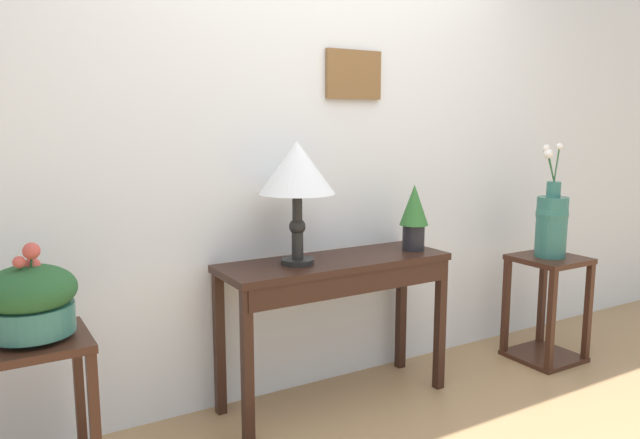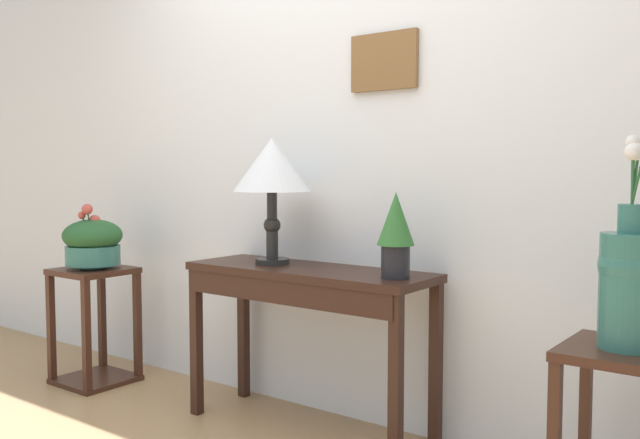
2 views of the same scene
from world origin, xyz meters
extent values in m
cube|color=silver|center=(0.00, 1.31, 1.40)|extent=(9.00, 0.10, 2.80)
cube|color=brown|center=(0.23, 1.24, 1.63)|extent=(0.33, 0.02, 0.25)
cube|color=#BB81A9|center=(0.23, 1.24, 1.63)|extent=(0.26, 0.01, 0.20)
cube|color=black|center=(-0.02, 1.02, 0.72)|extent=(1.16, 0.39, 0.03)
cube|color=black|center=(-0.02, 0.85, 0.65)|extent=(1.09, 0.03, 0.10)
cube|color=black|center=(-0.57, 0.86, 0.35)|extent=(0.04, 0.04, 0.70)
cube|color=black|center=(0.52, 0.86, 0.35)|extent=(0.04, 0.04, 0.70)
cube|color=black|center=(-0.57, 1.18, 0.35)|extent=(0.04, 0.04, 0.70)
cube|color=black|center=(0.52, 1.18, 0.35)|extent=(0.04, 0.04, 0.70)
cylinder|color=black|center=(-0.23, 1.02, 0.75)|extent=(0.16, 0.16, 0.02)
cylinder|color=black|center=(-0.23, 1.02, 0.83)|extent=(0.05, 0.05, 0.15)
sphere|color=black|center=(-0.23, 1.02, 0.91)|extent=(0.08, 0.08, 0.08)
cylinder|color=black|center=(-0.23, 1.02, 0.99)|extent=(0.05, 0.05, 0.15)
cone|color=silver|center=(-0.23, 1.02, 1.19)|extent=(0.35, 0.35, 0.24)
cylinder|color=black|center=(0.44, 0.99, 0.80)|extent=(0.11, 0.11, 0.13)
cone|color=#2D662D|center=(0.44, 0.99, 0.97)|extent=(0.15, 0.15, 0.21)
cube|color=#381E14|center=(-1.38, 0.87, 0.62)|extent=(0.37, 0.37, 0.03)
cube|color=#381E14|center=(-1.38, 0.87, 0.01)|extent=(0.37, 0.37, 0.03)
cube|color=#381E14|center=(-1.54, 0.71, 0.32)|extent=(0.04, 0.03, 0.57)
cube|color=#381E14|center=(-1.22, 0.71, 0.32)|extent=(0.04, 0.03, 0.57)
cube|color=#381E14|center=(-1.54, 1.03, 0.32)|extent=(0.04, 0.04, 0.57)
cube|color=#381E14|center=(-1.22, 1.03, 0.32)|extent=(0.04, 0.04, 0.57)
cylinder|color=#2D665B|center=(-1.38, 0.87, 0.64)|extent=(0.13, 0.13, 0.02)
cylinder|color=#2D665B|center=(-1.38, 0.87, 0.70)|extent=(0.29, 0.29, 0.10)
ellipsoid|color=#235128|center=(-1.38, 0.87, 0.81)|extent=(0.32, 0.32, 0.17)
cylinder|color=#235128|center=(-1.37, 0.87, 0.82)|extent=(0.02, 0.02, 0.14)
sphere|color=#B7473D|center=(-1.37, 0.87, 0.89)|extent=(0.06, 0.06, 0.06)
cylinder|color=#235128|center=(-1.38, 0.85, 0.86)|extent=(0.02, 0.05, 0.20)
sphere|color=#B7473D|center=(-1.37, 0.83, 0.95)|extent=(0.06, 0.06, 0.06)
cylinder|color=#235128|center=(-1.40, 0.85, 0.84)|extent=(0.04, 0.05, 0.17)
sphere|color=#B7473D|center=(-1.41, 0.82, 0.92)|extent=(0.04, 0.04, 0.04)
cube|color=#381E14|center=(1.34, 0.85, 0.61)|extent=(0.37, 0.37, 0.03)
cube|color=#381E14|center=(1.18, 1.01, 0.31)|extent=(0.04, 0.04, 0.56)
cylinder|color=#2D665B|center=(1.34, 0.85, 0.80)|extent=(0.17, 0.17, 0.35)
sphere|color=#2D665B|center=(1.34, 0.85, 0.87)|extent=(0.18, 0.18, 0.18)
cylinder|color=#2D665B|center=(1.34, 0.85, 1.02)|extent=(0.08, 0.08, 0.09)
cylinder|color=#235128|center=(1.34, 0.87, 1.14)|extent=(0.01, 0.07, 0.17)
sphere|color=white|center=(1.34, 0.90, 1.22)|extent=(0.04, 0.04, 0.04)
cylinder|color=#235128|center=(1.33, 0.87, 1.15)|extent=(0.02, 0.06, 0.19)
sphere|color=white|center=(1.32, 0.90, 1.25)|extent=(0.04, 0.04, 0.04)
cylinder|color=#235128|center=(1.33, 0.87, 1.14)|extent=(0.02, 0.05, 0.16)
sphere|color=white|center=(1.33, 0.89, 1.21)|extent=(0.06, 0.06, 0.06)
cylinder|color=#235128|center=(1.36, 0.85, 1.16)|extent=(0.05, 0.02, 0.20)
camera|label=1|loc=(-1.55, -1.40, 1.38)|focal=33.85mm
camera|label=2|loc=(1.82, -1.34, 1.15)|focal=38.43mm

